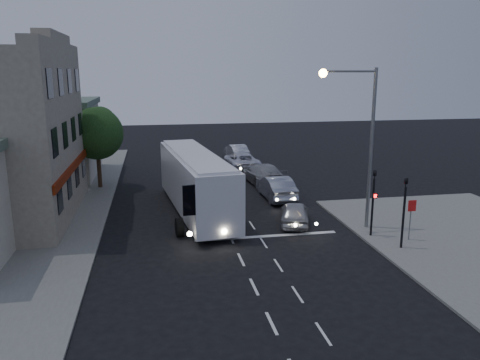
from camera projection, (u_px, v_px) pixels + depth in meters
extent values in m
plane|color=black|center=(237.00, 252.00, 23.63)|extent=(120.00, 120.00, 0.00)
cube|color=slate|center=(9.00, 218.00, 28.98)|extent=(12.00, 50.00, 0.12)
cube|color=silver|center=(272.00, 323.00, 16.93)|extent=(0.12, 1.60, 0.01)
cube|color=silver|center=(254.00, 287.00, 19.80)|extent=(0.12, 1.60, 0.01)
cube|color=silver|center=(241.00, 260.00, 22.67)|extent=(0.12, 1.60, 0.01)
cube|color=silver|center=(231.00, 238.00, 25.55)|extent=(0.12, 1.60, 0.01)
cube|color=silver|center=(223.00, 222.00, 28.42)|extent=(0.12, 1.60, 0.01)
cube|color=silver|center=(216.00, 208.00, 31.30)|extent=(0.12, 1.60, 0.01)
cube|color=silver|center=(211.00, 196.00, 34.17)|extent=(0.12, 1.60, 0.01)
cube|color=silver|center=(206.00, 187.00, 37.04)|extent=(0.12, 1.60, 0.01)
cube|color=silver|center=(202.00, 178.00, 39.92)|extent=(0.12, 1.60, 0.01)
cube|color=silver|center=(323.00, 334.00, 16.25)|extent=(0.10, 1.50, 0.01)
cube|color=silver|center=(297.00, 294.00, 19.13)|extent=(0.10, 1.50, 0.01)
cube|color=silver|center=(278.00, 265.00, 22.00)|extent=(0.10, 1.50, 0.01)
cube|color=silver|center=(264.00, 243.00, 24.87)|extent=(0.10, 1.50, 0.01)
cube|color=silver|center=(252.00, 225.00, 27.75)|extent=(0.10, 1.50, 0.01)
cube|color=silver|center=(243.00, 211.00, 30.62)|extent=(0.10, 1.50, 0.01)
cube|color=silver|center=(235.00, 199.00, 33.50)|extent=(0.10, 1.50, 0.01)
cube|color=silver|center=(228.00, 189.00, 36.37)|extent=(0.10, 1.50, 0.01)
cube|color=silver|center=(223.00, 180.00, 39.24)|extent=(0.10, 1.50, 0.01)
cube|color=silver|center=(218.00, 173.00, 42.12)|extent=(0.10, 1.50, 0.01)
cube|color=silver|center=(267.00, 236.00, 25.90)|extent=(8.00, 0.35, 0.01)
cube|color=silver|center=(196.00, 181.00, 29.90)|extent=(4.10, 12.89, 3.38)
cube|color=silver|center=(195.00, 154.00, 29.50)|extent=(3.63, 12.42, 0.19)
cube|color=black|center=(206.00, 199.00, 23.76)|extent=(2.43, 0.41, 1.58)
cube|color=black|center=(215.00, 168.00, 30.48)|extent=(1.28, 10.49, 0.95)
cube|color=black|center=(174.00, 170.00, 30.01)|extent=(1.28, 10.49, 0.95)
cube|color=maroon|center=(214.00, 184.00, 31.25)|extent=(0.71, 5.77, 1.48)
cube|color=maroon|center=(174.00, 186.00, 30.78)|extent=(0.71, 5.77, 1.48)
cylinder|color=black|center=(179.00, 227.00, 25.76)|extent=(0.49, 1.09, 1.06)
cylinder|color=black|center=(227.00, 225.00, 26.23)|extent=(0.49, 1.09, 1.06)
cylinder|color=black|center=(174.00, 195.00, 32.54)|extent=(0.49, 1.09, 1.06)
cylinder|color=black|center=(211.00, 193.00, 33.00)|extent=(0.49, 1.09, 1.06)
cylinder|color=black|center=(172.00, 189.00, 34.25)|extent=(0.49, 1.09, 1.06)
cylinder|color=black|center=(208.00, 187.00, 34.72)|extent=(0.49, 1.09, 1.06)
cylinder|color=#FFF2CC|center=(190.00, 234.00, 23.93)|extent=(0.28, 0.08, 0.27)
cylinder|color=#FFF2CC|center=(224.00, 232.00, 24.25)|extent=(0.28, 0.08, 0.27)
imported|color=beige|center=(295.00, 213.00, 27.86)|extent=(2.71, 4.31, 1.37)
imported|color=#A1A4B1|center=(276.00, 187.00, 33.41)|extent=(1.90, 5.10, 1.66)
imported|color=#9F9F9F|center=(263.00, 174.00, 37.90)|extent=(2.95, 5.95, 1.66)
imported|color=silver|center=(241.00, 161.00, 43.64)|extent=(2.89, 5.82, 1.59)
imported|color=silver|center=(237.00, 152.00, 48.84)|extent=(1.98, 4.78, 1.54)
cylinder|color=black|center=(372.00, 207.00, 25.36)|extent=(0.12, 0.12, 3.20)
imported|color=black|center=(375.00, 170.00, 24.90)|extent=(0.15, 0.18, 0.90)
cube|color=black|center=(375.00, 196.00, 25.03)|extent=(0.25, 0.12, 0.30)
cube|color=#FF0C0C|center=(375.00, 196.00, 24.96)|extent=(0.16, 0.02, 0.18)
cylinder|color=black|center=(403.00, 218.00, 23.57)|extent=(0.12, 0.12, 3.20)
imported|color=black|center=(407.00, 178.00, 23.10)|extent=(0.18, 0.15, 0.90)
cylinder|color=slate|center=(410.00, 222.00, 24.84)|extent=(0.06, 0.06, 2.00)
cube|color=red|center=(412.00, 206.00, 24.57)|extent=(0.45, 0.03, 0.60)
cylinder|color=slate|center=(371.00, 150.00, 26.12)|extent=(0.20, 0.20, 9.00)
cylinder|color=slate|center=(350.00, 71.00, 24.88)|extent=(3.00, 0.12, 0.12)
sphere|color=#FFBF59|center=(323.00, 73.00, 24.64)|extent=(0.44, 0.44, 0.44)
cube|color=#766B5D|center=(53.00, 46.00, 27.27)|extent=(1.00, 12.00, 0.50)
cube|color=#766B5D|center=(52.00, 37.00, 27.16)|extent=(1.00, 6.00, 0.50)
cube|color=#6E1B05|center=(73.00, 167.00, 29.01)|extent=(0.15, 12.00, 0.50)
cube|color=black|center=(60.00, 198.00, 24.87)|extent=(0.06, 1.30, 1.50)
cube|color=black|center=(69.00, 185.00, 27.74)|extent=(0.06, 1.30, 1.50)
cube|color=black|center=(77.00, 175.00, 30.62)|extent=(0.06, 1.30, 1.50)
cube|color=black|center=(83.00, 166.00, 33.49)|extent=(0.06, 1.30, 1.50)
cube|color=black|center=(55.00, 142.00, 24.19)|extent=(0.06, 1.30, 1.50)
cube|color=black|center=(65.00, 135.00, 27.07)|extent=(0.06, 1.30, 1.50)
cube|color=black|center=(73.00, 129.00, 29.94)|extent=(0.06, 1.30, 1.50)
cube|color=black|center=(80.00, 124.00, 32.82)|extent=(0.06, 1.30, 1.50)
cube|color=black|center=(50.00, 83.00, 23.52)|extent=(0.06, 1.30, 1.50)
cube|color=black|center=(61.00, 82.00, 26.39)|extent=(0.06, 1.30, 1.50)
cube|color=black|center=(70.00, 81.00, 29.26)|extent=(0.06, 1.30, 1.50)
cube|color=black|center=(77.00, 80.00, 32.14)|extent=(0.06, 1.30, 1.50)
cube|color=#ACAA9F|center=(40.00, 141.00, 39.70)|extent=(9.00, 9.00, 6.00)
cube|color=#556A5B|center=(36.00, 103.00, 38.96)|extent=(9.40, 9.40, 0.50)
cylinder|color=black|center=(99.00, 169.00, 36.21)|extent=(0.32, 0.32, 2.80)
sphere|color=black|center=(97.00, 133.00, 35.57)|extent=(4.00, 4.00, 4.00)
sphere|color=#32632A|center=(100.00, 123.00, 36.03)|extent=(2.60, 2.60, 2.60)
sphere|color=black|center=(91.00, 129.00, 34.86)|extent=(2.40, 2.40, 2.40)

